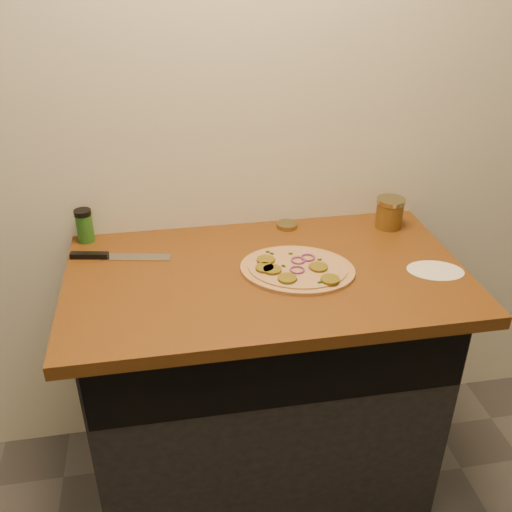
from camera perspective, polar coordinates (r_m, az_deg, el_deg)
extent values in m
cube|color=beige|center=(1.86, -0.84, 15.91)|extent=(4.00, 0.02, 2.70)
cube|color=black|center=(2.03, 0.73, -12.46)|extent=(1.10, 0.60, 0.86)
cube|color=brown|center=(1.73, 1.01, -2.01)|extent=(1.20, 0.70, 0.04)
cylinder|color=tan|center=(1.72, 4.15, -1.34)|extent=(0.43, 0.43, 0.01)
cylinder|color=beige|center=(1.72, 4.16, -1.12)|extent=(0.38, 0.38, 0.00)
cylinder|color=brown|center=(1.71, 6.28, -1.11)|extent=(0.06, 0.06, 0.01)
cylinder|color=brown|center=(1.65, 3.13, -2.26)|extent=(0.06, 0.06, 0.01)
cylinder|color=brown|center=(1.66, 7.42, -2.34)|extent=(0.06, 0.06, 0.01)
cylinder|color=brown|center=(1.70, 0.87, -1.20)|extent=(0.06, 0.06, 0.01)
cylinder|color=brown|center=(1.69, 1.64, -1.37)|extent=(0.06, 0.06, 0.01)
cylinder|color=brown|center=(1.74, 0.98, -0.39)|extent=(0.06, 0.06, 0.01)
torus|color=#732B68|center=(1.74, 4.24, -0.42)|extent=(0.05, 0.05, 0.01)
torus|color=#732B68|center=(1.70, 4.14, -1.38)|extent=(0.05, 0.05, 0.01)
torus|color=#732B68|center=(1.71, 5.98, -1.08)|extent=(0.05, 0.05, 0.01)
torus|color=#732B68|center=(1.76, 5.20, -0.14)|extent=(0.05, 0.05, 0.01)
cube|color=black|center=(1.76, 6.38, -0.36)|extent=(0.01, 0.01, 0.00)
cube|color=black|center=(1.65, 3.98, -2.33)|extent=(0.01, 0.01, 0.00)
cube|color=black|center=(1.75, 1.74, -0.33)|extent=(0.01, 0.01, 0.00)
cube|color=black|center=(1.72, 2.77, -1.00)|extent=(0.01, 0.01, 0.00)
cube|color=black|center=(1.78, 1.60, 0.25)|extent=(0.01, 0.01, 0.00)
cube|color=black|center=(1.72, 5.54, -1.11)|extent=(0.01, 0.01, 0.00)
cube|color=black|center=(1.68, 3.62, -1.74)|extent=(0.01, 0.01, 0.00)
cube|color=black|center=(1.79, 1.18, 0.43)|extent=(0.01, 0.01, 0.00)
cube|color=black|center=(1.64, 6.40, -2.64)|extent=(0.01, 0.01, 0.00)
cube|color=black|center=(1.78, 3.49, 0.24)|extent=(0.01, 0.01, 0.00)
cube|color=#B7BAC1|center=(1.83, -11.86, -0.14)|extent=(0.22, 0.08, 0.00)
cube|color=black|center=(1.86, -16.33, 0.07)|extent=(0.12, 0.04, 0.02)
cylinder|color=#908654|center=(1.98, 3.12, 3.09)|extent=(0.09, 0.09, 0.02)
cylinder|color=maroon|center=(2.02, 13.18, 4.03)|extent=(0.09, 0.09, 0.09)
cylinder|color=#908654|center=(2.00, 13.35, 5.39)|extent=(0.10, 0.10, 0.02)
cylinder|color=#235C1D|center=(1.95, -16.74, 2.70)|extent=(0.05, 0.05, 0.09)
cylinder|color=black|center=(1.93, -16.98, 4.18)|extent=(0.06, 0.06, 0.02)
cylinder|color=silver|center=(1.80, 17.50, -1.39)|extent=(0.21, 0.21, 0.00)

